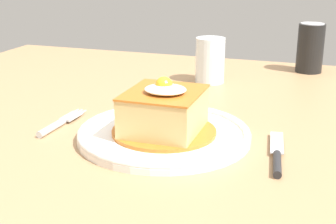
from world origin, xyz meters
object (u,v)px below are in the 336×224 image
at_px(drinking_glass, 210,63).
at_px(fork, 58,124).
at_px(main_plate, 164,133).
at_px(knife, 277,157).
at_px(soda_can, 310,48).

bearing_deg(drinking_glass, fork, -114.64).
distance_m(main_plate, drinking_glass, 0.38).
distance_m(knife, soda_can, 0.59).
relative_size(fork, drinking_glass, 1.35).
distance_m(main_plate, soda_can, 0.60).
height_order(fork, knife, same).
bearing_deg(knife, soda_can, 88.98).
bearing_deg(soda_can, fork, -124.65).
bearing_deg(knife, fork, 176.41).
height_order(fork, soda_can, soda_can).
height_order(main_plate, drinking_glass, drinking_glass).
bearing_deg(knife, main_plate, 170.38).
xyz_separation_m(fork, drinking_glass, (0.18, 0.39, 0.04)).
distance_m(soda_can, drinking_glass, 0.28).
xyz_separation_m(fork, knife, (0.38, -0.02, 0.00)).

